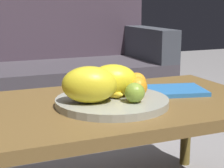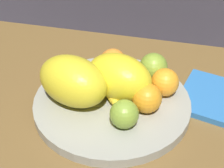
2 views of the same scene
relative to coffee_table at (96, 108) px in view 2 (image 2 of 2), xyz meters
The scene contains 10 objects.
coffee_table is the anchor object (origin of this frame).
fruit_bowl 0.09m from the coffee_table, 36.08° to the right, with size 0.39×0.39×0.03m, color #9A9A8C.
melon_large_front 0.14m from the coffee_table, 13.16° to the right, with size 0.17×0.11×0.11m, color yellow.
melon_smaller_beside 0.15m from the coffee_table, 121.17° to the right, with size 0.18×0.12×0.12m, color yellow.
orange_front 0.18m from the coffee_table, 21.21° to the right, with size 0.07×0.07×0.07m, color orange.
orange_left 0.13m from the coffee_table, 69.30° to the left, with size 0.07×0.07×0.07m, color orange.
orange_right 0.20m from the coffee_table, ahead, with size 0.07×0.07×0.07m, color orange.
apple_front 0.19m from the coffee_table, 28.19° to the left, with size 0.07×0.07×0.07m, color olive.
apple_left 0.19m from the coffee_table, 49.92° to the right, with size 0.07×0.07×0.07m, color olive.
banana_bunch 0.11m from the coffee_table, ahead, with size 0.18×0.16×0.06m.
Camera 2 is at (0.21, -0.72, 1.06)m, focal length 59.26 mm.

